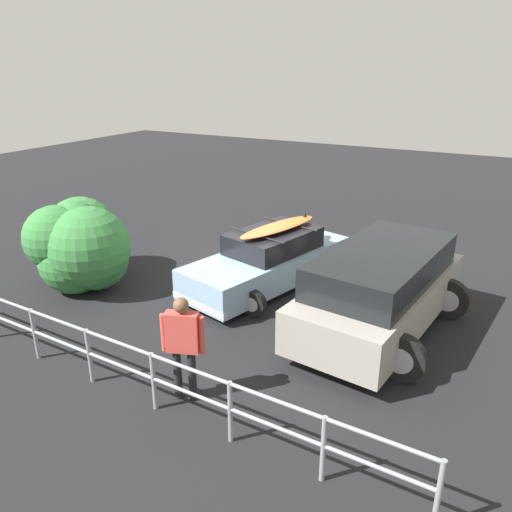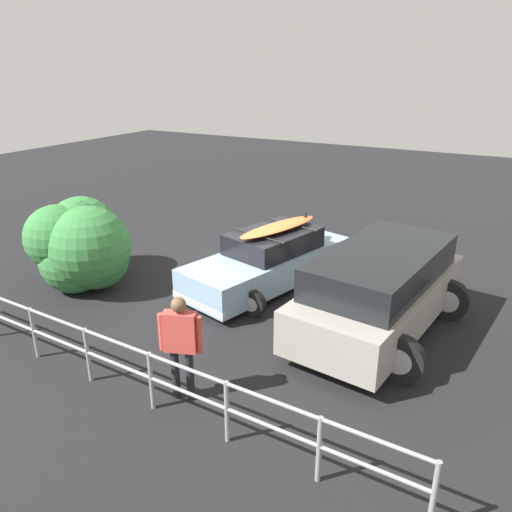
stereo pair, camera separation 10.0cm
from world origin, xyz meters
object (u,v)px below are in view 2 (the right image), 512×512
object	(u,v)px
suv_car	(380,289)
bush_near_left	(81,245)
sedan_car	(270,260)
person_bystander	(181,339)

from	to	relation	value
suv_car	bush_near_left	distance (m)	6.87
sedan_car	bush_near_left	size ratio (longest dim) A/B	1.69
suv_car	bush_near_left	bearing A→B (deg)	10.18
sedan_car	person_bystander	size ratio (longest dim) A/B	2.68
person_bystander	bush_near_left	xyz separation A→B (m)	(4.69, -2.39, -0.04)
person_bystander	sedan_car	bearing A→B (deg)	-79.56
sedan_car	bush_near_left	xyz separation A→B (m)	(3.85, 2.15, 0.39)
sedan_car	suv_car	bearing A→B (deg)	162.10
sedan_car	suv_car	xyz separation A→B (m)	(-2.91, 0.94, 0.27)
suv_car	person_bystander	size ratio (longest dim) A/B	2.76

